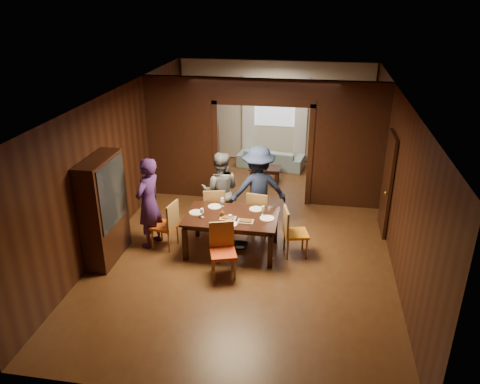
% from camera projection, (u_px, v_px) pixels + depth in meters
% --- Properties ---
extents(floor, '(9.00, 9.00, 0.00)m').
position_uv_depth(floor, '(252.00, 230.00, 9.90)').
color(floor, '#512B17').
rests_on(floor, ground).
extents(ceiling, '(5.50, 9.00, 0.02)m').
position_uv_depth(ceiling, '(254.00, 94.00, 8.73)').
color(ceiling, silver).
rests_on(ceiling, room_walls).
extents(room_walls, '(5.52, 9.01, 2.90)m').
position_uv_depth(room_walls, '(264.00, 136.00, 10.99)').
color(room_walls, black).
rests_on(room_walls, floor).
extents(person_purple, '(0.60, 0.76, 1.82)m').
position_uv_depth(person_purple, '(149.00, 203.00, 9.02)').
color(person_purple, '#371B50').
rests_on(person_purple, floor).
extents(person_grey, '(0.88, 0.73, 1.68)m').
position_uv_depth(person_grey, '(220.00, 191.00, 9.73)').
color(person_grey, '#515158').
rests_on(person_grey, floor).
extents(person_navy, '(1.34, 1.01, 1.84)m').
position_uv_depth(person_navy, '(258.00, 189.00, 9.59)').
color(person_navy, '#18213D').
rests_on(person_navy, floor).
extents(sofa, '(1.93, 0.98, 0.54)m').
position_uv_depth(sofa, '(271.00, 158.00, 13.27)').
color(sofa, '#90B0BC').
rests_on(sofa, floor).
extents(serving_bowl, '(0.33, 0.33, 0.08)m').
position_uv_depth(serving_bowl, '(240.00, 211.00, 8.92)').
color(serving_bowl, black).
rests_on(serving_bowl, dining_table).
extents(dining_table, '(1.75, 1.09, 0.76)m').
position_uv_depth(dining_table, '(232.00, 233.00, 9.00)').
color(dining_table, black).
rests_on(dining_table, floor).
extents(coffee_table, '(0.80, 0.50, 0.40)m').
position_uv_depth(coffee_table, '(265.00, 174.00, 12.31)').
color(coffee_table, black).
rests_on(coffee_table, floor).
extents(chair_left, '(0.52, 0.52, 0.97)m').
position_uv_depth(chair_left, '(164.00, 224.00, 9.11)').
color(chair_left, '#D35213').
rests_on(chair_left, floor).
extents(chair_right, '(0.53, 0.53, 0.97)m').
position_uv_depth(chair_right, '(296.00, 232.00, 8.82)').
color(chair_right, orange).
rests_on(chair_right, floor).
extents(chair_far_l, '(0.52, 0.52, 0.97)m').
position_uv_depth(chair_far_l, '(215.00, 208.00, 9.77)').
color(chair_far_l, '#EE4F16').
rests_on(chair_far_l, floor).
extents(chair_far_r, '(0.50, 0.50, 0.97)m').
position_uv_depth(chair_far_r, '(259.00, 212.00, 9.61)').
color(chair_far_r, '#F23B16').
rests_on(chair_far_r, floor).
extents(chair_near, '(0.55, 0.55, 0.97)m').
position_uv_depth(chair_near, '(223.00, 252.00, 8.17)').
color(chair_near, red).
rests_on(chair_near, floor).
extents(hutch, '(0.40, 1.20, 2.00)m').
position_uv_depth(hutch, '(104.00, 210.00, 8.52)').
color(hutch, black).
rests_on(hutch, floor).
extents(door_right, '(0.06, 0.90, 2.10)m').
position_uv_depth(door_right, '(387.00, 184.00, 9.52)').
color(door_right, black).
rests_on(door_right, floor).
extents(window_far, '(1.20, 0.03, 1.30)m').
position_uv_depth(window_far, '(275.00, 104.00, 13.22)').
color(window_far, silver).
rests_on(window_far, back_wall).
extents(curtain_left, '(0.35, 0.06, 2.40)m').
position_uv_depth(curtain_left, '(249.00, 118.00, 13.48)').
color(curtain_left, white).
rests_on(curtain_left, back_wall).
extents(curtain_right, '(0.35, 0.06, 2.40)m').
position_uv_depth(curtain_right, '(301.00, 121.00, 13.25)').
color(curtain_right, white).
rests_on(curtain_right, back_wall).
extents(plate_left, '(0.27, 0.27, 0.01)m').
position_uv_depth(plate_left, '(196.00, 212.00, 8.96)').
color(plate_left, silver).
rests_on(plate_left, dining_table).
extents(plate_far_l, '(0.27, 0.27, 0.01)m').
position_uv_depth(plate_far_l, '(215.00, 206.00, 9.20)').
color(plate_far_l, white).
rests_on(plate_far_l, dining_table).
extents(plate_far_r, '(0.27, 0.27, 0.01)m').
position_uv_depth(plate_far_r, '(256.00, 209.00, 9.10)').
color(plate_far_r, silver).
rests_on(plate_far_r, dining_table).
extents(plate_right, '(0.27, 0.27, 0.01)m').
position_uv_depth(plate_right, '(267.00, 218.00, 8.73)').
color(plate_right, silver).
rests_on(plate_right, dining_table).
extents(plate_near, '(0.27, 0.27, 0.01)m').
position_uv_depth(plate_near, '(230.00, 224.00, 8.53)').
color(plate_near, white).
rests_on(plate_near, dining_table).
extents(platter_a, '(0.30, 0.20, 0.04)m').
position_uv_depth(platter_a, '(228.00, 218.00, 8.72)').
color(platter_a, gray).
rests_on(platter_a, dining_table).
extents(platter_b, '(0.30, 0.20, 0.04)m').
position_uv_depth(platter_b, '(245.00, 221.00, 8.61)').
color(platter_b, gray).
rests_on(platter_b, dining_table).
extents(wineglass_left, '(0.08, 0.08, 0.18)m').
position_uv_depth(wineglass_left, '(202.00, 213.00, 8.75)').
color(wineglass_left, silver).
rests_on(wineglass_left, dining_table).
extents(wineglass_far, '(0.08, 0.08, 0.18)m').
position_uv_depth(wineglass_far, '(222.00, 202.00, 9.19)').
color(wineglass_far, white).
rests_on(wineglass_far, dining_table).
extents(wineglass_right, '(0.08, 0.08, 0.18)m').
position_uv_depth(wineglass_right, '(263.00, 211.00, 8.84)').
color(wineglass_right, silver).
rests_on(wineglass_right, dining_table).
extents(tumbler, '(0.07, 0.07, 0.14)m').
position_uv_depth(tumbler, '(230.00, 218.00, 8.59)').
color(tumbler, white).
rests_on(tumbler, dining_table).
extents(condiment_jar, '(0.08, 0.08, 0.11)m').
position_uv_depth(condiment_jar, '(222.00, 214.00, 8.78)').
color(condiment_jar, '#502812').
rests_on(condiment_jar, dining_table).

